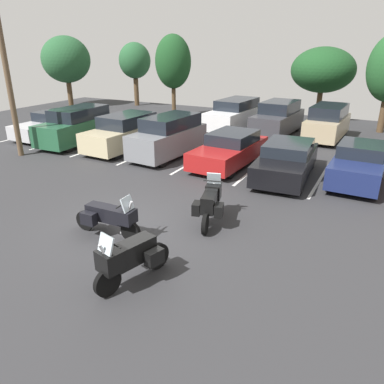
# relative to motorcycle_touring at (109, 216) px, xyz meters

# --- Properties ---
(ground) EXTENTS (44.00, 44.00, 0.10)m
(ground) POSITION_rel_motorcycle_touring_xyz_m (0.06, 0.66, -0.67)
(ground) COLOR #2D2D30
(motorcycle_touring) EXTENTS (2.23, 0.92, 1.33)m
(motorcycle_touring) POSITION_rel_motorcycle_touring_xyz_m (0.00, 0.00, 0.00)
(motorcycle_touring) COLOR black
(motorcycle_touring) RESTS_ON ground
(motorcycle_second) EXTENTS (1.02, 2.05, 1.43)m
(motorcycle_second) POSITION_rel_motorcycle_touring_xyz_m (2.17, 2.18, 0.04)
(motorcycle_second) COLOR black
(motorcycle_second) RESTS_ON ground
(motorcycle_third) EXTENTS (1.07, 2.10, 1.46)m
(motorcycle_third) POSITION_rel_motorcycle_touring_xyz_m (1.90, -1.57, 0.07)
(motorcycle_third) COLOR black
(motorcycle_third) RESTS_ON ground
(parking_stripes) EXTENTS (23.14, 4.67, 0.01)m
(parking_stripes) POSITION_rel_motorcycle_touring_xyz_m (-1.23, 7.79, -0.62)
(parking_stripes) COLOR silver
(parking_stripes) RESTS_ON ground
(car_silver) EXTENTS (1.91, 4.54, 1.47)m
(car_silver) POSITION_rel_motorcycle_touring_xyz_m (-11.11, 8.21, 0.08)
(car_silver) COLOR #B7B7BC
(car_silver) RESTS_ON ground
(car_green) EXTENTS (2.10, 4.90, 1.95)m
(car_green) POSITION_rel_motorcycle_touring_xyz_m (-8.57, 7.78, 0.35)
(car_green) COLOR #235638
(car_green) RESTS_ON ground
(car_champagne) EXTENTS (2.14, 4.79, 1.80)m
(car_champagne) POSITION_rel_motorcycle_touring_xyz_m (-5.45, 7.96, 0.26)
(car_champagne) COLOR #C1B289
(car_champagne) RESTS_ON ground
(car_grey) EXTENTS (2.11, 4.59, 1.97)m
(car_grey) POSITION_rel_motorcycle_touring_xyz_m (-2.75, 7.89, 0.36)
(car_grey) COLOR slate
(car_grey) RESTS_ON ground
(car_red) EXTENTS (2.20, 4.84, 1.48)m
(car_red) POSITION_rel_motorcycle_touring_xyz_m (0.44, 7.98, 0.10)
(car_red) COLOR maroon
(car_red) RESTS_ON ground
(car_black) EXTENTS (2.25, 4.95, 1.44)m
(car_black) POSITION_rel_motorcycle_touring_xyz_m (3.15, 7.52, 0.08)
(car_black) COLOR black
(car_black) RESTS_ON ground
(car_navy) EXTENTS (1.95, 4.30, 1.55)m
(car_navy) POSITION_rel_motorcycle_touring_xyz_m (5.87, 8.16, 0.14)
(car_navy) COLOR navy
(car_navy) RESTS_ON ground
(car_far_white) EXTENTS (2.28, 5.02, 1.91)m
(car_far_white) POSITION_rel_motorcycle_touring_xyz_m (-2.22, 15.20, 0.33)
(car_far_white) COLOR white
(car_far_white) RESTS_ON ground
(car_far_charcoal) EXTENTS (2.19, 4.84, 1.99)m
(car_far_charcoal) POSITION_rel_motorcycle_touring_xyz_m (0.66, 15.05, 0.35)
(car_far_charcoal) COLOR #38383D
(car_far_charcoal) RESTS_ON ground
(car_far_tan) EXTENTS (2.01, 4.55, 1.95)m
(car_far_tan) POSITION_rel_motorcycle_touring_xyz_m (3.53, 15.16, 0.35)
(car_far_tan) COLOR tan
(car_far_tan) RESTS_ON ground
(utility_pole) EXTENTS (1.77, 0.56, 9.24)m
(utility_pole) POSITION_rel_motorcycle_touring_xyz_m (-9.39, 4.58, 4.16)
(utility_pole) COLOR brown
(utility_pole) RESTS_ON ground
(tree_right) EXTENTS (4.47, 4.47, 5.03)m
(tree_right) POSITION_rel_motorcycle_touring_xyz_m (1.90, 21.52, 2.83)
(tree_right) COLOR #4C3823
(tree_right) RESTS_ON ground
(tree_far_left) EXTENTS (2.56, 2.56, 5.86)m
(tree_far_left) POSITION_rel_motorcycle_touring_xyz_m (-7.66, 16.80, 3.37)
(tree_far_left) COLOR #4C3823
(tree_far_left) RESTS_ON ground
(tree_left) EXTENTS (2.74, 2.74, 5.35)m
(tree_left) POSITION_rel_motorcycle_touring_xyz_m (-13.82, 20.69, 3.17)
(tree_left) COLOR #4C3823
(tree_left) RESTS_ON ground
(tree_center_right) EXTENTS (4.11, 4.11, 5.87)m
(tree_center_right) POSITION_rel_motorcycle_touring_xyz_m (-18.92, 17.72, 3.30)
(tree_center_right) COLOR #4C3823
(tree_center_right) RESTS_ON ground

